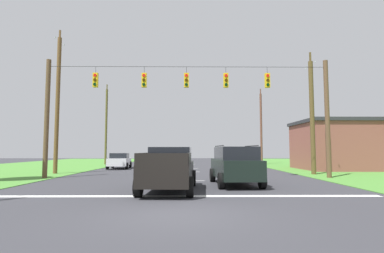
% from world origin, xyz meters
% --- Properties ---
extents(ground_plane, '(120.00, 120.00, 0.00)m').
position_xyz_m(ground_plane, '(0.00, 0.00, 0.00)').
color(ground_plane, '#333338').
extents(stop_bar_stripe, '(15.83, 0.45, 0.01)m').
position_xyz_m(stop_bar_stripe, '(0.00, 3.32, 0.00)').
color(stop_bar_stripe, white).
rests_on(stop_bar_stripe, ground).
extents(lane_dash_0, '(2.50, 0.15, 0.01)m').
position_xyz_m(lane_dash_0, '(0.00, 9.32, 0.00)').
color(lane_dash_0, white).
rests_on(lane_dash_0, ground).
extents(lane_dash_1, '(2.50, 0.15, 0.01)m').
position_xyz_m(lane_dash_1, '(0.00, 16.68, 0.00)').
color(lane_dash_1, white).
rests_on(lane_dash_1, ground).
extents(lane_dash_2, '(2.50, 0.15, 0.01)m').
position_xyz_m(lane_dash_2, '(0.00, 21.54, 0.00)').
color(lane_dash_2, white).
rests_on(lane_dash_2, ground).
extents(lane_dash_3, '(2.50, 0.15, 0.01)m').
position_xyz_m(lane_dash_3, '(0.00, 30.21, 0.00)').
color(lane_dash_3, white).
rests_on(lane_dash_3, ground).
extents(overhead_signal_span, '(18.71, 0.31, 7.79)m').
position_xyz_m(overhead_signal_span, '(0.19, 10.92, 4.46)').
color(overhead_signal_span, brown).
rests_on(overhead_signal_span, ground).
extents(pickup_truck, '(2.48, 5.49, 1.95)m').
position_xyz_m(pickup_truck, '(-0.55, 4.98, 0.97)').
color(pickup_truck, black).
rests_on(pickup_truck, ground).
extents(suv_black, '(2.39, 4.89, 2.05)m').
position_xyz_m(suv_black, '(2.74, 7.11, 1.06)').
color(suv_black, black).
rests_on(suv_black, ground).
extents(distant_car_crossing_white, '(2.28, 4.42, 1.52)m').
position_xyz_m(distant_car_crossing_white, '(-6.53, 21.32, 0.79)').
color(distant_car_crossing_white, silver).
rests_on(distant_car_crossing_white, ground).
extents(utility_pole_mid_right, '(0.34, 1.86, 9.26)m').
position_xyz_m(utility_pole_mid_right, '(9.58, 13.67, 4.40)').
color(utility_pole_mid_right, brown).
rests_on(utility_pole_mid_right, ground).
extents(utility_pole_far_right, '(0.28, 1.72, 9.79)m').
position_xyz_m(utility_pole_far_right, '(9.68, 30.06, 4.76)').
color(utility_pole_far_right, brown).
rests_on(utility_pole_far_right, ground).
extents(utility_pole_mid_left, '(0.31, 1.70, 11.32)m').
position_xyz_m(utility_pole_mid_left, '(-9.93, 14.66, 5.50)').
color(utility_pole_mid_left, brown).
rests_on(utility_pole_mid_left, ground).
extents(utility_pole_far_left, '(0.27, 1.75, 10.22)m').
position_xyz_m(utility_pole_far_left, '(-10.19, 29.56, 4.98)').
color(utility_pole_far_left, brown).
rests_on(utility_pole_far_left, ground).
extents(roadside_store, '(13.85, 7.98, 5.76)m').
position_xyz_m(roadside_store, '(17.64, 19.44, 2.30)').
color(roadside_store, brown).
rests_on(roadside_store, ground).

